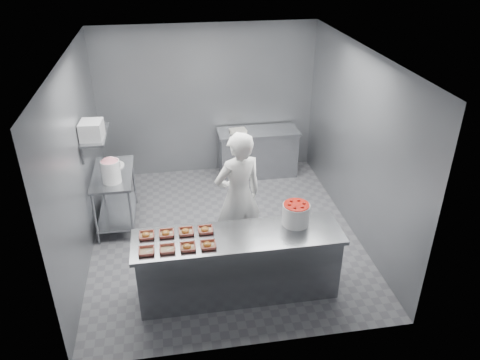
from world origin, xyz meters
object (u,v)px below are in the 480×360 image
object	(u,v)px
tray_2	(188,247)
worker	(238,197)
tray_0	(146,251)
glaze_bucket	(111,171)
prep_table	(115,190)
tray_3	(208,245)
tray_6	(186,231)
tray_5	(166,233)
appliance	(92,130)
tray_4	(146,235)
tray_7	(205,230)
back_counter	(258,152)
tray_1	(167,249)
strawberry_tub	(296,213)
service_counter	(238,264)

from	to	relation	value
tray_2	worker	world-z (taller)	worker
tray_0	tray_2	world-z (taller)	tray_2
tray_0	glaze_bucket	xyz separation A→B (m)	(-0.52, 1.82, 0.16)
prep_table	tray_3	distance (m)	2.48
tray_6	tray_5	bearing A→B (deg)	180.00
tray_6	appliance	world-z (taller)	appliance
tray_4	tray_7	world-z (taller)	same
tray_0	worker	distance (m)	1.59
prep_table	back_counter	size ratio (longest dim) A/B	0.80
tray_0	glaze_bucket	distance (m)	1.90
tray_1	tray_3	distance (m)	0.48
prep_table	strawberry_tub	size ratio (longest dim) A/B	3.47
service_counter	strawberry_tub	size ratio (longest dim) A/B	7.51
tray_1	tray_6	size ratio (longest dim) A/B	1.00
tray_3	appliance	distance (m)	2.52
prep_table	tray_1	xyz separation A→B (m)	(0.78, -2.11, 0.33)
back_counter	glaze_bucket	size ratio (longest dim) A/B	3.57
glaze_bucket	tray_1	bearing A→B (deg)	-67.40
tray_5	strawberry_tub	bearing A→B (deg)	-0.58
service_counter	prep_table	xyz separation A→B (m)	(-1.65, 1.95, 0.14)
tray_2	service_counter	bearing A→B (deg)	14.15
prep_table	back_counter	xyz separation A→B (m)	(2.55, 1.30, -0.14)
tray_1	glaze_bucket	bearing A→B (deg)	112.60
tray_3	worker	size ratio (longest dim) A/B	0.10
tray_2	tray_6	bearing A→B (deg)	90.00
service_counter	tray_7	xyz separation A→B (m)	(-0.39, 0.16, 0.47)
prep_table	tray_3	bearing A→B (deg)	-59.15
glaze_bucket	appliance	bearing A→B (deg)	151.99
tray_1	tray_4	bearing A→B (deg)	127.40
tray_7	strawberry_tub	xyz separation A→B (m)	(1.15, -0.02, 0.13)
prep_table	tray_5	distance (m)	1.98
worker	strawberry_tub	bearing A→B (deg)	115.04
prep_table	tray_1	size ratio (longest dim) A/B	6.40
tray_2	tray_6	world-z (taller)	same
tray_6	tray_7	world-z (taller)	same
tray_3	tray_7	xyz separation A→B (m)	(0.00, 0.32, 0.00)
tray_0	tray_2	distance (m)	0.48
glaze_bucket	tray_5	bearing A→B (deg)	-63.33
tray_5	strawberry_tub	distance (m)	1.63
service_counter	appliance	world-z (taller)	appliance
back_counter	tray_1	xyz separation A→B (m)	(-1.77, -3.41, 0.47)
tray_2	strawberry_tub	size ratio (longest dim) A/B	0.54
tray_6	service_counter	bearing A→B (deg)	-14.16
prep_table	tray_0	size ratio (longest dim) A/B	6.40
tray_4	tray_6	distance (m)	0.48
tray_2	tray_4	distance (m)	0.58
tray_1	tray_7	size ratio (longest dim) A/B	1.00
service_counter	tray_3	distance (m)	0.63
tray_0	worker	world-z (taller)	worker
tray_5	strawberry_tub	size ratio (longest dim) A/B	0.54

